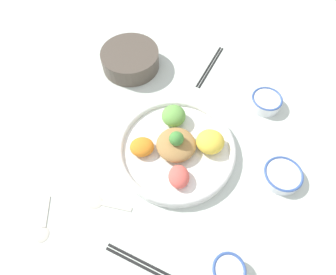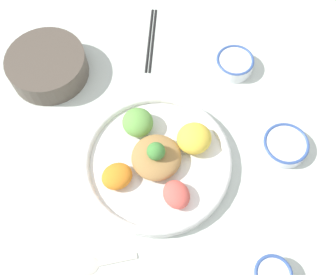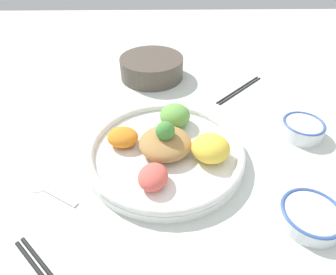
% 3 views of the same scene
% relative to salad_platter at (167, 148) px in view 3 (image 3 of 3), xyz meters
% --- Properties ---
extents(ground_plane, '(2.40, 2.40, 0.00)m').
position_rel_salad_platter_xyz_m(ground_plane, '(0.03, 0.02, -0.02)').
color(ground_plane, silver).
extents(salad_platter, '(0.36, 0.36, 0.10)m').
position_rel_salad_platter_xyz_m(salad_platter, '(0.00, 0.00, 0.00)').
color(salad_platter, white).
rests_on(salad_platter, ground_plane).
extents(sauce_bowl_red, '(0.10, 0.10, 0.04)m').
position_rel_salad_platter_xyz_m(sauce_bowl_red, '(-0.07, 0.34, -0.00)').
color(sauce_bowl_red, white).
rests_on(sauce_bowl_red, ground_plane).
extents(rice_bowl_blue, '(0.11, 0.11, 0.03)m').
position_rel_salad_platter_xyz_m(rice_bowl_blue, '(0.18, 0.26, -0.01)').
color(rice_bowl_blue, white).
rests_on(rice_bowl_blue, ground_plane).
extents(side_serving_bowl, '(0.21, 0.21, 0.07)m').
position_rel_salad_platter_xyz_m(side_serving_bowl, '(-0.39, -0.04, 0.01)').
color(side_serving_bowl, '#51473D').
rests_on(side_serving_bowl, ground_plane).
extents(chopsticks_pair_near, '(0.17, 0.17, 0.01)m').
position_rel_salad_platter_xyz_m(chopsticks_pair_near, '(-0.30, 0.24, -0.02)').
color(chopsticks_pair_near, black).
rests_on(chopsticks_pair_near, ground_plane).
extents(serving_spoon_main, '(0.09, 0.13, 0.01)m').
position_rel_salad_platter_xyz_m(serving_spoon_main, '(0.09, -0.25, -0.02)').
color(serving_spoon_main, beige).
rests_on(serving_spoon_main, ground_plane).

